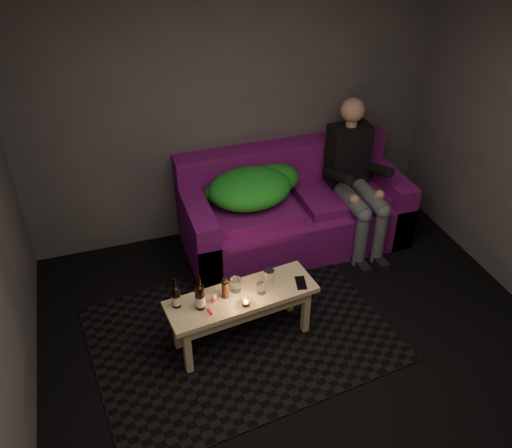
% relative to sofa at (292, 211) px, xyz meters
% --- Properties ---
extents(floor, '(4.50, 4.50, 0.00)m').
position_rel_sofa_xyz_m(floor, '(-0.45, -1.82, -0.33)').
color(floor, black).
rests_on(floor, ground).
extents(room, '(4.50, 4.50, 4.50)m').
position_rel_sofa_xyz_m(room, '(-0.45, -1.35, 1.31)').
color(room, silver).
rests_on(room, ground).
extents(rug, '(2.50, 1.94, 0.01)m').
position_rel_sofa_xyz_m(rug, '(-0.87, -1.10, -0.33)').
color(rug, black).
rests_on(rug, floor).
extents(sofa, '(2.13, 0.96, 0.91)m').
position_rel_sofa_xyz_m(sofa, '(0.00, 0.00, 0.00)').
color(sofa, '#680D67').
rests_on(sofa, floor).
extents(green_blanket, '(0.94, 0.64, 0.32)m').
position_rel_sofa_xyz_m(green_blanket, '(-0.40, -0.01, 0.36)').
color(green_blanket, '#1B9723').
rests_on(green_blanket, sofa).
extents(person, '(0.38, 0.88, 1.42)m').
position_rel_sofa_xyz_m(person, '(0.55, -0.17, 0.40)').
color(person, black).
rests_on(person, sofa).
extents(coffee_table, '(1.20, 0.50, 0.47)m').
position_rel_sofa_xyz_m(coffee_table, '(-0.87, -1.15, 0.06)').
color(coffee_table, '#DAB17F').
rests_on(coffee_table, rug).
extents(beer_bottle_a, '(0.07, 0.07, 0.26)m').
position_rel_sofa_xyz_m(beer_bottle_a, '(-1.36, -1.12, 0.24)').
color(beer_bottle_a, black).
rests_on(beer_bottle_a, coffee_table).
extents(beer_bottle_b, '(0.08, 0.08, 0.30)m').
position_rel_sofa_xyz_m(beer_bottle_b, '(-1.20, -1.19, 0.25)').
color(beer_bottle_b, black).
rests_on(beer_bottle_b, coffee_table).
extents(salt_shaker, '(0.04, 0.04, 0.08)m').
position_rel_sofa_xyz_m(salt_shaker, '(-1.09, -1.16, 0.18)').
color(salt_shaker, silver).
rests_on(salt_shaker, coffee_table).
extents(pepper_mill, '(0.06, 0.06, 0.14)m').
position_rel_sofa_xyz_m(pepper_mill, '(-0.99, -1.14, 0.21)').
color(pepper_mill, black).
rests_on(pepper_mill, coffee_table).
extents(tumbler_back, '(0.09, 0.09, 0.10)m').
position_rel_sofa_xyz_m(tumbler_back, '(-0.89, -1.09, 0.20)').
color(tumbler_back, white).
rests_on(tumbler_back, coffee_table).
extents(tealight, '(0.06, 0.06, 0.05)m').
position_rel_sofa_xyz_m(tealight, '(-0.87, -1.27, 0.17)').
color(tealight, white).
rests_on(tealight, coffee_table).
extents(tumbler_front, '(0.09, 0.09, 0.09)m').
position_rel_sofa_xyz_m(tumbler_front, '(-0.72, -1.17, 0.19)').
color(tumbler_front, white).
rests_on(tumbler_front, coffee_table).
extents(steel_cup, '(0.11, 0.11, 0.11)m').
position_rel_sofa_xyz_m(steel_cup, '(-0.62, -1.07, 0.20)').
color(steel_cup, '#B7BABE').
rests_on(steel_cup, coffee_table).
extents(smartphone, '(0.11, 0.17, 0.01)m').
position_rel_sofa_xyz_m(smartphone, '(-0.39, -1.17, 0.15)').
color(smartphone, black).
rests_on(smartphone, coffee_table).
extents(red_lighter, '(0.03, 0.07, 0.01)m').
position_rel_sofa_xyz_m(red_lighter, '(-1.15, -1.26, 0.15)').
color(red_lighter, red).
rests_on(red_lighter, coffee_table).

